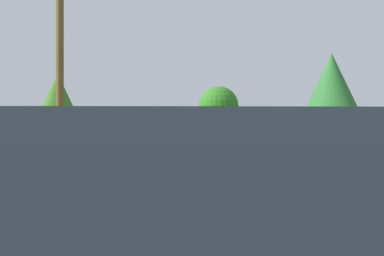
{
  "coord_description": "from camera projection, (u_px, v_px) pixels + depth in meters",
  "views": [
    {
      "loc": [
        -1.35,
        -14.73,
        1.6
      ],
      "look_at": [
        -0.48,
        2.99,
        1.62
      ],
      "focal_mm": 44.01,
      "sensor_mm": 36.0,
      "label": 1
    }
  ],
  "objects": [
    {
      "name": "ground_plane",
      "position": [
        212.0,
        179.0,
        14.78
      ],
      "size": [
        120.0,
        120.0,
        0.0
      ],
      "primitive_type": "plane",
      "color": "#373737"
    },
    {
      "name": "lane_stripe_center",
      "position": [
        262.0,
        239.0,
        6.79
      ],
      "size": [
        0.2,
        14.0,
        0.01
      ],
      "primitive_type": "cube",
      "color": "yellow",
      "rests_on": "ground"
    },
    {
      "name": "utility_pole_mid",
      "position": [
        60.0,
        62.0,
        18.83
      ],
      "size": [
        1.8,
        0.31,
        8.33
      ],
      "color": "brown",
      "rests_on": "ground"
    },
    {
      "name": "direction_sign",
      "position": [
        183.0,
        132.0,
        22.41
      ],
      "size": [
        0.9,
        0.17,
        2.34
      ],
      "color": "slate",
      "rests_on": "ground"
    },
    {
      "name": "oak_tree_left",
      "position": [
        219.0,
        107.0,
        28.39
      ],
      "size": [
        2.43,
        2.43,
        4.15
      ],
      "color": "brown",
      "rests_on": "ground"
    },
    {
      "name": "pine_tree_center",
      "position": [
        332.0,
        89.0,
        30.05
      ],
      "size": [
        4.17,
        4.17,
        6.44
      ],
      "color": "brown",
      "rests_on": "ground"
    },
    {
      "name": "oak_tree_right",
      "position": [
        58.0,
        99.0,
        35.21
      ],
      "size": [
        3.62,
        3.62,
        5.78
      ],
      "color": "brown",
      "rests_on": "ground"
    }
  ]
}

